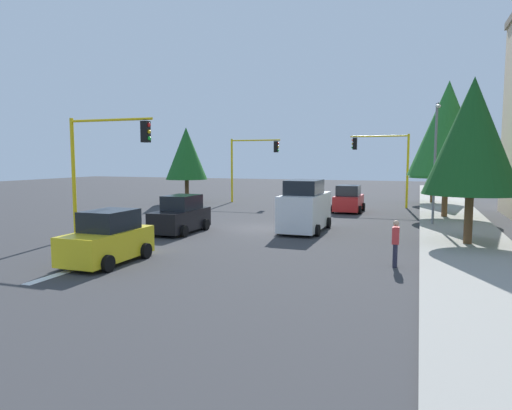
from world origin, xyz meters
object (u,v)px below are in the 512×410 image
tree_opposite_side (186,154)px  traffic_signal_far_left (385,156)px  pedestrian_crossing (395,242)px  tree_roadside_mid (448,129)px  tree_roadside_far (434,149)px  car_black (181,216)px  street_lamp_curbside (436,151)px  traffic_signal_far_right (251,158)px  tree_roadside_near (472,136)px  delivery_van_white (305,207)px  car_yellow (108,239)px  traffic_signal_near_right (103,154)px  car_red (349,200)px

tree_opposite_side → traffic_signal_far_left: bearing=96.8°
pedestrian_crossing → tree_roadside_mid: bearing=171.2°
tree_roadside_far → car_black: bearing=-32.0°
traffic_signal_far_left → street_lamp_curbside: (10.39, 3.48, 0.22)m
traffic_signal_far_right → tree_roadside_near: bearing=45.3°
tree_opposite_side → delivery_van_white: tree_opposite_side is taller
traffic_signal_far_left → car_yellow: 25.55m
traffic_signal_far_right → car_yellow: size_ratio=1.50×
tree_roadside_near → tree_opposite_side: bearing=-123.1°
traffic_signal_far_right → tree_roadside_near: (16.00, 16.19, 0.86)m
traffic_signal_near_right → tree_roadside_mid: size_ratio=0.66×
street_lamp_curbside → pedestrian_crossing: 11.29m
traffic_signal_far_right → tree_roadside_far: 15.73m
traffic_signal_near_right → car_red: bearing=149.4°
traffic_signal_far_left → car_red: (4.30, -2.17, -3.23)m
traffic_signal_far_right → tree_roadside_near: 22.78m
tree_roadside_near → car_yellow: size_ratio=1.97×
traffic_signal_far_right → tree_opposite_side: 5.68m
traffic_signal_near_right → traffic_signal_far_left: (-20.00, 11.45, -0.00)m
car_black → car_yellow: bearing=7.2°
traffic_signal_far_left → tree_roadside_far: size_ratio=0.81×
traffic_signal_far_right → traffic_signal_far_left: traffic_signal_far_left is taller
tree_roadside_mid → delivery_van_white: (8.07, -7.36, -4.54)m
delivery_van_white → pedestrian_crossing: 8.59m
tree_roadside_near → car_red: tree_roadside_near is taller
car_black → traffic_signal_far_right: bearing=-172.3°
traffic_signal_far_right → delivery_van_white: 16.58m
traffic_signal_far_right → tree_opposite_side: (2.00, -5.31, 0.34)m
car_yellow → car_red: (-19.66, 6.09, 0.00)m
traffic_signal_far_left → tree_roadside_mid: tree_roadside_mid is taller
tree_roadside_mid → car_yellow: bearing=-34.9°
traffic_signal_far_left → tree_roadside_near: tree_roadside_near is taller
tree_roadside_far → tree_roadside_near: tree_roadside_near is taller
tree_opposite_side → car_black: (14.74, 7.56, -3.45)m
tree_opposite_side → tree_roadside_near: tree_roadside_near is taller
street_lamp_curbside → tree_opposite_side: 21.87m
tree_opposite_side → tree_roadside_near: bearing=56.9°
traffic_signal_far_right → pedestrian_crossing: size_ratio=3.33×
car_yellow → tree_roadside_far: bearing=156.7°
traffic_signal_far_right → car_yellow: traffic_signal_far_right is taller
traffic_signal_near_right → traffic_signal_far_left: 23.04m
car_black → pedestrian_crossing: size_ratio=2.35×
car_red → street_lamp_curbside: bearing=42.8°
tree_roadside_mid → car_black: (10.74, -13.44, -4.93)m
traffic_signal_near_right → delivery_van_white: (-5.93, 8.36, -2.85)m
tree_opposite_side → car_yellow: tree_opposite_side is taller
tree_roadside_far → traffic_signal_far_right: bearing=-75.3°
tree_roadside_mid → pedestrian_crossing: (15.03, -2.34, -4.91)m
traffic_signal_far_left → car_red: 5.80m
traffic_signal_far_right → tree_roadside_near: tree_roadside_near is taller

